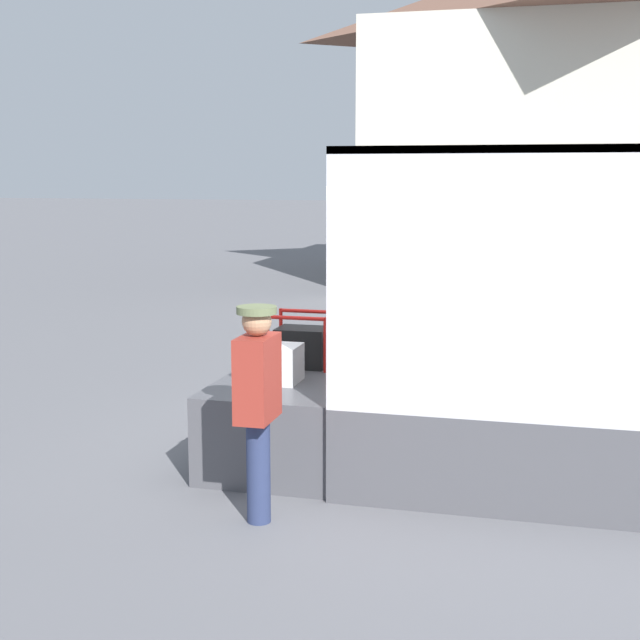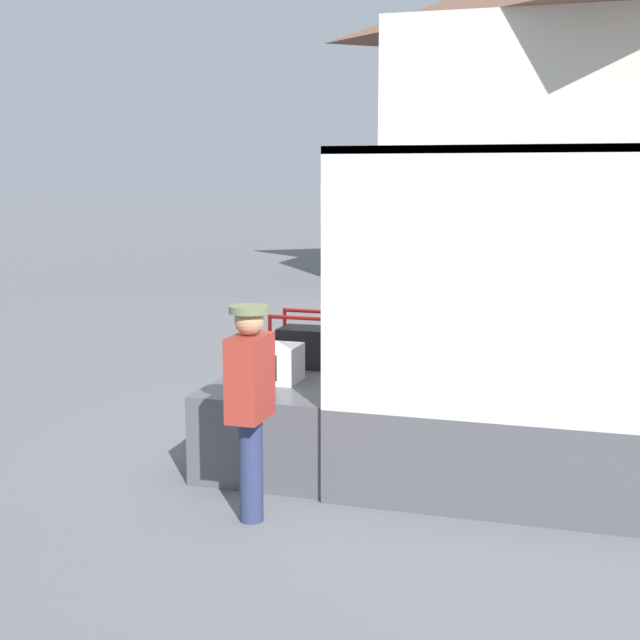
# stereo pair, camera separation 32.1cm
# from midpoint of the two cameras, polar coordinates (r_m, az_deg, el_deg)

# --- Properties ---
(ground_plane) EXTENTS (160.00, 160.00, 0.00)m
(ground_plane) POSITION_cam_midpoint_polar(r_m,az_deg,el_deg) (8.28, 3.52, -8.90)
(ground_plane) COLOR slate
(tailgate_deck) EXTENTS (1.19, 2.19, 0.76)m
(tailgate_deck) POSITION_cam_midpoint_polar(r_m,az_deg,el_deg) (8.32, -0.47, -6.04)
(tailgate_deck) COLOR #4C4C51
(tailgate_deck) RESTS_ON ground
(microwave) EXTENTS (0.47, 0.40, 0.33)m
(microwave) POSITION_cam_midpoint_polar(r_m,az_deg,el_deg) (7.91, -1.85, -2.77)
(microwave) COLOR white
(microwave) RESTS_ON tailgate_deck
(portable_generator) EXTENTS (0.60, 0.46, 0.52)m
(portable_generator) POSITION_cam_midpoint_polar(r_m,az_deg,el_deg) (8.51, 0.23, -1.68)
(portable_generator) COLOR black
(portable_generator) RESTS_ON tailgate_deck
(worker_person) EXTENTS (0.29, 0.44, 1.64)m
(worker_person) POSITION_cam_midpoint_polar(r_m,az_deg,el_deg) (6.59, -3.10, -4.60)
(worker_person) COLOR navy
(worker_person) RESTS_ON ground
(house_backdrop) EXTENTS (9.96, 7.81, 7.89)m
(house_backdrop) POSITION_cam_midpoint_polar(r_m,az_deg,el_deg) (22.40, 18.66, 12.51)
(house_backdrop) COLOR beige
(house_backdrop) RESTS_ON ground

